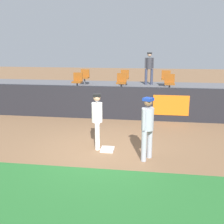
# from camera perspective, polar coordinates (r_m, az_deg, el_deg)

# --- Properties ---
(ground_plane) EXTENTS (60.00, 60.00, 0.00)m
(ground_plane) POSITION_cam_1_polar(r_m,az_deg,el_deg) (8.81, -2.36, -7.77)
(ground_plane) COLOR brown
(grass_foreground_strip) EXTENTS (18.00, 2.80, 0.01)m
(grass_foreground_strip) POSITION_cam_1_polar(r_m,az_deg,el_deg) (6.39, -7.13, -16.74)
(grass_foreground_strip) COLOR #26662B
(grass_foreground_strip) RESTS_ON ground_plane
(first_base) EXTENTS (0.40, 0.40, 0.08)m
(first_base) POSITION_cam_1_polar(r_m,az_deg,el_deg) (8.72, -0.96, -7.71)
(first_base) COLOR white
(first_base) RESTS_ON ground_plane
(player_fielder_home) EXTENTS (0.39, 0.57, 1.76)m
(player_fielder_home) POSITION_cam_1_polar(r_m,az_deg,el_deg) (8.67, -3.06, -1.06)
(player_fielder_home) COLOR white
(player_fielder_home) RESTS_ON ground_plane
(player_runner_visitor) EXTENTS (0.47, 0.47, 1.81)m
(player_runner_visitor) POSITION_cam_1_polar(r_m,az_deg,el_deg) (7.83, 7.32, -2.55)
(player_runner_visitor) COLOR #9EA3AD
(player_runner_visitor) RESTS_ON ground_plane
(field_wall) EXTENTS (18.00, 0.26, 1.44)m
(field_wall) POSITION_cam_1_polar(r_m,az_deg,el_deg) (12.14, 0.92, 1.86)
(field_wall) COLOR black
(field_wall) RESTS_ON ground_plane
(bleacher_platform) EXTENTS (18.00, 4.80, 1.03)m
(bleacher_platform) POSITION_cam_1_polar(r_m,az_deg,el_deg) (14.69, 2.18, 3.15)
(bleacher_platform) COLOR #59595E
(bleacher_platform) RESTS_ON ground_plane
(seat_front_left) EXTENTS (0.45, 0.44, 0.84)m
(seat_front_left) POSITION_cam_1_polar(r_m,az_deg,el_deg) (13.83, -7.13, 6.51)
(seat_front_left) COLOR #4C4C51
(seat_front_left) RESTS_ON bleacher_platform
(seat_back_center) EXTENTS (0.44, 0.44, 0.84)m
(seat_back_center) POSITION_cam_1_polar(r_m,az_deg,el_deg) (15.20, 2.61, 7.26)
(seat_back_center) COLOR #4C4C51
(seat_back_center) RESTS_ON bleacher_platform
(seat_back_right) EXTENTS (0.47, 0.44, 0.84)m
(seat_back_right) POSITION_cam_1_polar(r_m,az_deg,el_deg) (15.14, 11.07, 6.99)
(seat_back_right) COLOR #4C4C51
(seat_back_right) RESTS_ON bleacher_platform
(seat_back_left) EXTENTS (0.47, 0.44, 0.84)m
(seat_back_left) POSITION_cam_1_polar(r_m,az_deg,el_deg) (15.58, -5.64, 7.37)
(seat_back_left) COLOR #4C4C51
(seat_back_left) RESTS_ON bleacher_platform
(seat_front_right) EXTENTS (0.47, 0.44, 0.84)m
(seat_front_right) POSITION_cam_1_polar(r_m,az_deg,el_deg) (13.36, 11.77, 6.07)
(seat_front_right) COLOR #4C4C51
(seat_front_right) RESTS_ON bleacher_platform
(seat_front_center) EXTENTS (0.46, 0.44, 0.84)m
(seat_front_center) POSITION_cam_1_polar(r_m,az_deg,el_deg) (13.42, 1.98, 6.38)
(seat_front_center) COLOR #4C4C51
(seat_front_center) RESTS_ON bleacher_platform
(spectator_hooded) EXTENTS (0.49, 0.39, 1.76)m
(spectator_hooded) POSITION_cam_1_polar(r_m,az_deg,el_deg) (15.60, 7.67, 9.35)
(spectator_hooded) COLOR #33384C
(spectator_hooded) RESTS_ON bleacher_platform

